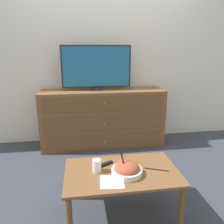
% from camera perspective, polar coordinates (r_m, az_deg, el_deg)
% --- Properties ---
extents(ground_plane, '(12.00, 12.00, 0.00)m').
position_cam_1_polar(ground_plane, '(3.40, -1.66, -6.53)').
color(ground_plane, '#383D47').
extents(wall_back, '(12.00, 0.05, 2.60)m').
position_cam_1_polar(wall_back, '(3.17, -1.91, 15.93)').
color(wall_back, white).
rests_on(wall_back, ground_plane).
extents(dresser, '(1.65, 0.46, 0.78)m').
position_cam_1_polar(dresser, '(3.02, -2.40, -1.57)').
color(dresser, brown).
rests_on(dresser, ground_plane).
extents(tv, '(0.91, 0.16, 0.58)m').
position_cam_1_polar(tv, '(2.93, -4.09, 11.56)').
color(tv, '#232328').
rests_on(tv, dresser).
extents(coffee_table, '(0.89, 0.54, 0.38)m').
position_cam_1_polar(coffee_table, '(1.81, 2.56, -16.55)').
color(coffee_table, brown).
rests_on(coffee_table, ground_plane).
extents(takeout_bowl, '(0.24, 0.24, 0.18)m').
position_cam_1_polar(takeout_bowl, '(1.73, 3.90, -14.70)').
color(takeout_bowl, silver).
rests_on(takeout_bowl, coffee_table).
extents(drink_cup, '(0.07, 0.07, 0.10)m').
position_cam_1_polar(drink_cup, '(1.76, -3.99, -13.97)').
color(drink_cup, white).
rests_on(drink_cup, coffee_table).
extents(napkin, '(0.18, 0.18, 0.00)m').
position_cam_1_polar(napkin, '(1.65, -0.01, -17.79)').
color(napkin, white).
rests_on(napkin, coffee_table).
extents(knife, '(0.18, 0.08, 0.01)m').
position_cam_1_polar(knife, '(1.82, 11.58, -14.52)').
color(knife, black).
rests_on(knife, coffee_table).
extents(remote_control, '(0.13, 0.09, 0.02)m').
position_cam_1_polar(remote_control, '(1.85, -1.78, -13.44)').
color(remote_control, black).
rests_on(remote_control, coffee_table).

